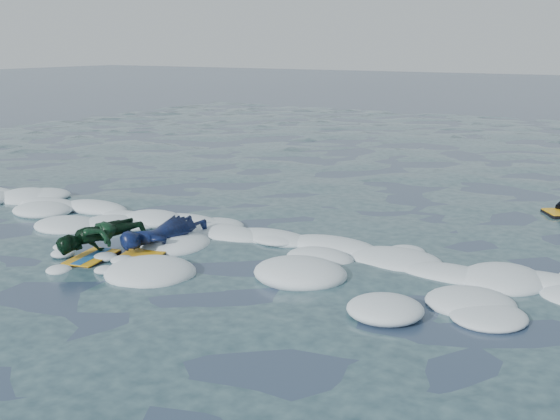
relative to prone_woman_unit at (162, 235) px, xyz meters
The scene contains 4 objects.
ground 0.95m from the prone_woman_unit, 31.76° to the right, with size 120.00×120.00×0.00m, color #1C2A44.
foam_band 0.98m from the prone_woman_unit, 34.70° to the left, with size 12.00×3.10×0.30m, color white, non-canonical shape.
prone_woman_unit is the anchor object (origin of this frame).
prone_child_unit 0.87m from the prone_woman_unit, 120.27° to the right, with size 0.91×1.36×0.49m.
Camera 1 is at (5.63, -6.87, 2.88)m, focal length 45.00 mm.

